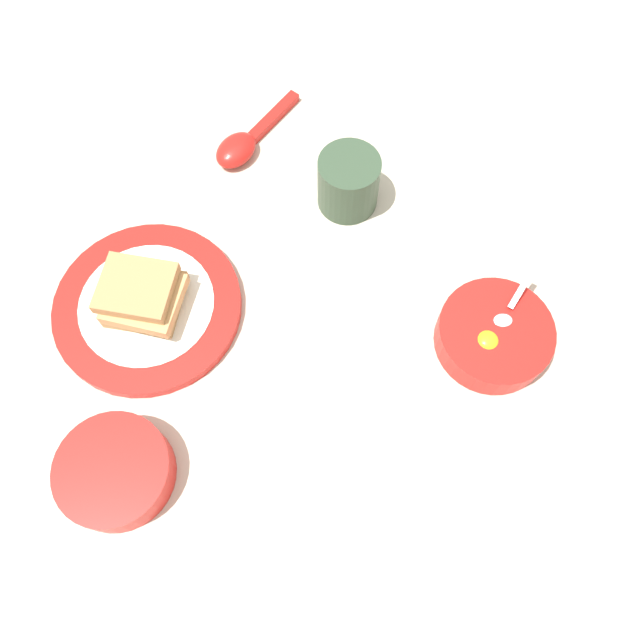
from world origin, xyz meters
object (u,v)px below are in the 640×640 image
(toast_plate, at_px, (150,306))
(congee_bowl, at_px, (118,471))
(egg_bowl, at_px, (496,335))
(drinking_cup, at_px, (351,181))
(toast_sandwich, at_px, (145,295))
(soup_spoon, at_px, (245,144))

(toast_plate, height_order, congee_bowl, congee_bowl)
(egg_bowl, relative_size, toast_plate, 0.59)
(toast_plate, xyz_separation_m, congee_bowl, (0.03, 0.20, 0.01))
(egg_bowl, height_order, drinking_cup, drinking_cup)
(toast_sandwich, height_order, soup_spoon, toast_sandwich)
(toast_plate, bearing_deg, egg_bowl, 167.03)
(toast_plate, relative_size, toast_sandwich, 2.07)
(egg_bowl, bearing_deg, congee_bowl, 13.45)
(toast_plate, height_order, soup_spoon, soup_spoon)
(egg_bowl, xyz_separation_m, drinking_cup, (0.14, -0.22, 0.02))
(egg_bowl, height_order, toast_sandwich, egg_bowl)
(toast_plate, xyz_separation_m, toast_sandwich, (-0.00, -0.00, 0.03))
(toast_plate, distance_m, toast_sandwich, 0.03)
(soup_spoon, xyz_separation_m, congee_bowl, (0.17, 0.43, 0.01))
(soup_spoon, relative_size, drinking_cup, 1.75)
(toast_plate, distance_m, congee_bowl, 0.20)
(egg_bowl, height_order, soup_spoon, egg_bowl)
(congee_bowl, bearing_deg, toast_sandwich, -99.90)
(egg_bowl, xyz_separation_m, congee_bowl, (0.44, 0.10, 0.00))
(toast_sandwich, relative_size, drinking_cup, 1.39)
(soup_spoon, bearing_deg, egg_bowl, 130.06)
(egg_bowl, height_order, toast_plate, egg_bowl)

